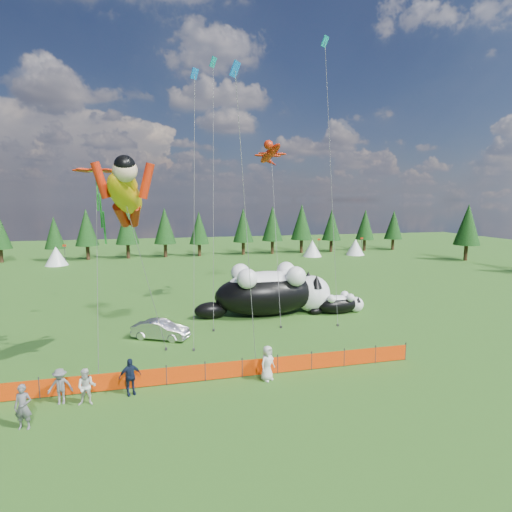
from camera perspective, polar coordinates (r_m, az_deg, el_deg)
The scene contains 19 objects.
ground at distance 25.20m, azimuth -5.70°, elevation -14.27°, with size 160.00×160.00×0.00m, color #133D0B.
safety_fence at distance 22.27m, azimuth -4.62°, elevation -15.95°, with size 22.06×0.06×1.10m.
tree_line at distance 68.42m, azimuth -10.96°, elevation 3.22°, with size 90.00×4.00×8.00m, color black, non-canonical shape.
festival_tents at distance 65.18m, azimuth -0.99°, elevation 0.84°, with size 50.00×3.20×2.80m, color white, non-canonical shape.
cat_large at distance 33.50m, azimuth 2.33°, elevation -5.00°, with size 11.65×4.20×4.21m.
cat_small at distance 34.84m, azimuth 11.91°, elevation -6.63°, with size 4.86×1.74×1.76m.
car at distance 28.78m, azimuth -13.46°, elevation -10.20°, with size 1.37×3.93×1.30m, color #B6B6BB.
spectator_a at distance 20.29m, azimuth -30.33°, elevation -18.11°, with size 0.71×0.46×1.94m, color #5E5E63.
spectator_b at distance 21.13m, azimuth -23.05°, elevation -16.84°, with size 0.86×0.51×1.77m, color silver.
spectator_c at distance 21.40m, azimuth -17.56°, elevation -16.10°, with size 1.09×0.56×1.85m, color #131D36.
spectator_d at distance 21.74m, azimuth -26.18°, elevation -16.37°, with size 1.11×0.57×1.72m, color #5E5E63.
spectator_e at distance 21.93m, azimuth 1.64°, elevation -15.05°, with size 0.93×0.60×1.89m, color silver.
superhero_kite at distance 22.64m, azimuth -18.15°, elevation 8.30°, with size 5.23×5.55×12.18m.
gecko_kite at distance 36.64m, azimuth 2.03°, elevation 14.40°, with size 3.54×10.32×15.50m.
flower_kite at distance 24.34m, azimuth -21.87°, elevation 10.89°, with size 3.08×3.94×11.34m.
diamond_kite_a at distance 28.88m, azimuth -8.78°, elevation 22.25°, with size 1.25×3.95×18.59m.
diamond_kite_b at distance 36.41m, azimuth 9.90°, elevation 26.54°, with size 1.13×5.44×23.18m.
diamond_kite_c at distance 22.53m, azimuth -2.86°, elevation 23.38°, with size 1.64×0.96×17.01m.
diamond_kite_d at distance 34.88m, azimuth -6.14°, elevation 24.42°, with size 1.49×5.84×21.41m.
Camera 1 is at (-3.09, -23.12, 9.53)m, focal length 28.00 mm.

